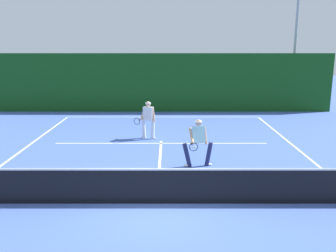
# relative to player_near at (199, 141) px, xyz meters

# --- Properties ---
(ground_plane) EXTENTS (80.00, 80.00, 0.00)m
(ground_plane) POSITION_rel_player_near_xyz_m (-1.32, -3.04, -0.91)
(ground_plane) COLOR #4A69C1
(court_line_baseline_far) EXTENTS (11.04, 0.10, 0.01)m
(court_line_baseline_far) POSITION_rel_player_near_xyz_m (-1.32, 8.74, -0.91)
(court_line_baseline_far) COLOR white
(court_line_baseline_far) RESTS_ON ground_plane
(court_line_service) EXTENTS (9.00, 0.10, 0.01)m
(court_line_service) POSITION_rel_player_near_xyz_m (-1.32, 2.99, -0.91)
(court_line_service) COLOR white
(court_line_service) RESTS_ON ground_plane
(court_line_centre) EXTENTS (0.10, 6.40, 0.01)m
(court_line_centre) POSITION_rel_player_near_xyz_m (-1.32, 0.16, -0.91)
(court_line_centre) COLOR white
(court_line_centre) RESTS_ON ground_plane
(tennis_net) EXTENTS (12.09, 0.09, 1.09)m
(tennis_net) POSITION_rel_player_near_xyz_m (-1.32, -3.04, -0.41)
(tennis_net) COLOR #1E4723
(tennis_net) RESTS_ON ground_plane
(player_near) EXTENTS (1.08, 0.90, 1.66)m
(player_near) POSITION_rel_player_near_xyz_m (0.00, 0.00, 0.00)
(player_near) COLOR #1E234C
(player_near) RESTS_ON ground_plane
(player_far) EXTENTS (0.95, 0.87, 1.68)m
(player_far) POSITION_rel_player_near_xyz_m (-1.91, 3.81, 0.01)
(player_far) COLOR silver
(player_far) RESTS_ON ground_plane
(tennis_ball) EXTENTS (0.07, 0.07, 0.07)m
(tennis_ball) POSITION_rel_player_near_xyz_m (0.05, 2.31, -0.88)
(tennis_ball) COLOR #D1E033
(tennis_ball) RESTS_ON ground_plane
(back_fence_windscreen) EXTENTS (20.82, 0.12, 3.59)m
(back_fence_windscreen) POSITION_rel_player_near_xyz_m (-1.32, 10.52, 0.88)
(back_fence_windscreen) COLOR #144416
(back_fence_windscreen) RESTS_ON ground_plane
(light_pole) EXTENTS (0.55, 0.44, 8.34)m
(light_pole) POSITION_rel_player_near_xyz_m (7.30, 12.47, 4.13)
(light_pole) COLOR #9EA39E
(light_pole) RESTS_ON ground_plane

